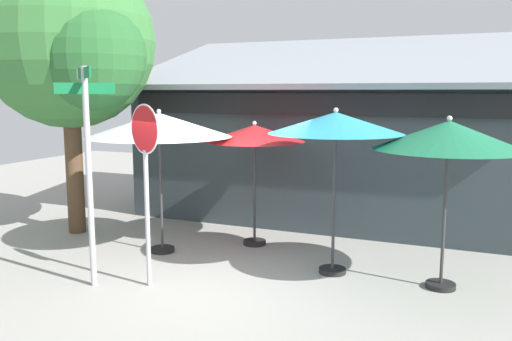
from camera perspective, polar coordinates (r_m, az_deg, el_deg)
ground_plane at (r=8.45m, az=-4.59°, el=-12.19°), size 28.00×28.00×0.10m
cafe_building at (r=12.77m, az=9.34°, el=2.49°), size 9.54×4.77×4.36m
street_sign_post at (r=8.19m, az=-17.62°, el=1.57°), size 0.74×0.69×3.30m
stop_sign at (r=7.97m, az=-11.79°, el=0.94°), size 0.68×0.31×2.75m
patio_umbrella_ivory_left at (r=9.63m, az=-10.38°, el=4.76°), size 2.61×2.61×2.62m
patio_umbrella_crimson_center at (r=9.96m, az=-0.16°, el=3.85°), size 1.90×1.90×2.38m
patio_umbrella_teal_right at (r=8.41m, az=8.56°, el=4.89°), size 2.13×2.13×2.68m
patio_umbrella_forest_green_far_right at (r=8.14m, az=20.01°, el=3.44°), size 2.16×2.16×2.59m
shade_tree at (r=11.38m, az=-19.21°, el=12.66°), size 3.70×3.47×5.65m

